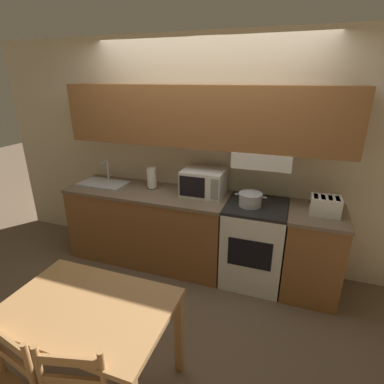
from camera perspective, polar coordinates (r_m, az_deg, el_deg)
The scene contains 11 objects.
ground_plane at distance 3.94m, azimuth 2.10°, elevation -11.37°, with size 16.00×16.00×0.00m, color brown.
wall_back at distance 3.32m, azimuth 2.37°, elevation 10.14°, with size 5.44×0.38×2.55m.
lower_counter_main at distance 3.66m, azimuth -8.18°, elevation -6.23°, with size 1.89×0.66×0.89m.
lower_counter_right_stub at distance 3.33m, azimuth 21.91°, elevation -10.66°, with size 0.55×0.66×0.89m.
stove_range at distance 3.33m, azimuth 11.72°, elevation -9.44°, with size 0.61×0.64×0.89m.
cooking_pot at distance 3.06m, azimuth 11.05°, elevation -1.32°, with size 0.32×0.24×0.14m.
microwave at distance 3.28m, azimuth 2.26°, elevation 1.90°, with size 0.45×0.38×0.28m.
toaster at distance 3.08m, azimuth 24.07°, elevation -2.40°, with size 0.28×0.20×0.17m.
sink_basin at distance 3.78m, azimuth -16.58°, elevation 1.63°, with size 0.57×0.32×0.27m.
paper_towel_roll at distance 3.51m, azimuth -7.68°, elevation 2.63°, with size 0.12×0.12×0.24m.
dining_table at distance 2.24m, azimuth -19.09°, elevation -21.72°, with size 1.09×0.73×0.73m.
Camera 1 is at (0.97, -3.19, 2.11)m, focal length 28.00 mm.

